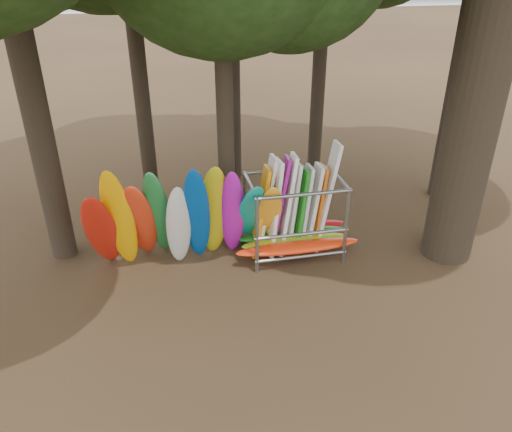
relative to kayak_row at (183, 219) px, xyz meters
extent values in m
plane|color=#47331E|center=(2.39, -1.88, -1.32)|extent=(120.00, 120.00, 0.00)
plane|color=gray|center=(2.39, 58.12, -1.32)|extent=(160.00, 160.00, 0.00)
cylinder|color=black|center=(-3.06, 1.19, 4.09)|extent=(0.61, 0.61, 10.81)
cylinder|color=black|center=(4.92, 4.93, 3.71)|extent=(0.45, 0.45, 10.06)
cylinder|color=black|center=(1.21, 0.77, 3.26)|extent=(0.41, 0.41, 9.15)
ellipsoid|color=#B7190D|center=(-1.90, -0.07, -0.09)|extent=(0.84, 1.64, 2.59)
ellipsoid|color=#E79C02|center=(-1.45, -0.11, 0.17)|extent=(0.86, 1.44, 3.08)
ellipsoid|color=red|center=(-1.01, 0.13, -0.04)|extent=(0.91, 1.74, 2.69)
ellipsoid|color=#1C6C30|center=(-0.56, 0.12, 0.11)|extent=(0.82, 1.83, 3.00)
ellipsoid|color=beige|center=(-0.12, -0.17, -0.10)|extent=(0.67, 1.10, 2.52)
ellipsoid|color=#044196|center=(0.32, -0.19, 0.14)|extent=(0.77, 1.50, 3.02)
ellipsoid|color=#AFA210|center=(0.77, 0.09, 0.05)|extent=(0.79, 1.15, 2.83)
ellipsoid|color=#A513A2|center=(1.21, 0.04, -0.01)|extent=(0.74, 1.22, 2.71)
ellipsoid|color=#0B8778|center=(1.66, 0.10, -0.18)|extent=(0.84, 1.68, 2.41)
ellipsoid|color=orange|center=(2.10, 0.03, -0.19)|extent=(0.72, 1.57, 2.37)
ellipsoid|color=#F9320D|center=(2.80, -0.42, -0.90)|extent=(3.22, 0.55, 0.24)
ellipsoid|color=#8AA415|center=(2.80, -0.13, -0.90)|extent=(2.81, 0.55, 0.24)
ellipsoid|color=#156218|center=(2.80, 0.25, -0.90)|extent=(2.86, 0.55, 0.24)
ellipsoid|color=#BA0D13|center=(2.80, 0.56, -0.90)|extent=(3.19, 0.55, 0.24)
cube|color=orange|center=(1.94, 0.21, -0.14)|extent=(0.53, 0.75, 2.37)
cube|color=white|center=(2.11, 0.37, -0.03)|extent=(0.58, 0.77, 2.57)
cube|color=white|center=(2.29, 0.14, -0.05)|extent=(0.41, 0.79, 2.56)
cube|color=#A01A8D|center=(2.46, 0.32, -0.05)|extent=(0.61, 0.74, 2.55)
cube|color=white|center=(2.63, 0.17, 0.00)|extent=(0.51, 0.76, 2.66)
cube|color=silver|center=(2.80, 0.32, -0.13)|extent=(0.42, 0.78, 2.39)
cube|color=#1B7B1B|center=(2.97, 0.17, -0.19)|extent=(0.38, 0.76, 2.28)
cube|color=silver|center=(3.14, 0.30, -0.20)|extent=(0.37, 0.75, 2.27)
cube|color=silver|center=(3.31, 0.20, -0.17)|extent=(0.46, 0.75, 2.32)
cube|color=orange|center=(3.48, 0.30, -0.20)|extent=(0.41, 0.78, 2.26)
cube|color=silver|center=(3.65, 0.17, 0.13)|extent=(0.66, 0.77, 2.89)
camera|label=1|loc=(-0.45, -10.66, 5.73)|focal=35.00mm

